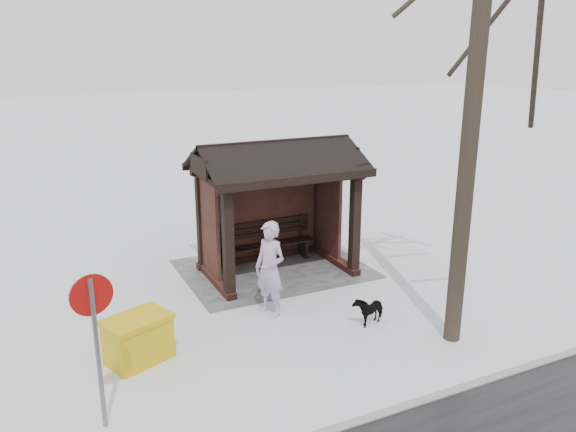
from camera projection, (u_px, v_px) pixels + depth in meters
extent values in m
plane|color=white|center=(278.00, 272.00, 13.05)|extent=(120.00, 120.00, 0.00)
cube|color=gray|center=(433.00, 398.00, 8.29)|extent=(120.00, 0.15, 0.06)
cube|color=gray|center=(274.00, 269.00, 13.22)|extent=(4.20, 3.20, 0.02)
cube|color=#3D1D16|center=(262.00, 256.00, 13.80)|extent=(3.30, 0.22, 0.16)
cube|color=#3D1D16|center=(333.00, 259.00, 13.65)|extent=(0.22, 2.10, 0.16)
cube|color=#3D1D16|center=(216.00, 280.00, 12.40)|extent=(0.22, 2.10, 0.16)
cube|color=black|center=(355.00, 227.00, 12.57)|extent=(0.20, 0.20, 2.30)
cube|color=black|center=(228.00, 246.00, 11.32)|extent=(0.20, 0.20, 2.30)
cube|color=black|center=(316.00, 208.00, 14.12)|extent=(0.20, 0.20, 2.30)
cube|color=black|center=(202.00, 223.00, 12.88)|extent=(0.20, 0.20, 2.30)
cube|color=black|center=(262.00, 212.00, 13.48)|extent=(2.80, 0.08, 2.14)
cube|color=black|center=(328.00, 210.00, 13.59)|extent=(0.08, 1.17, 2.14)
cube|color=black|center=(209.00, 226.00, 12.35)|extent=(0.08, 1.17, 2.14)
cube|color=black|center=(295.00, 181.00, 11.60)|extent=(3.40, 0.20, 0.18)
cube|color=black|center=(261.00, 165.00, 13.16)|extent=(3.40, 0.20, 0.18)
cylinder|color=black|center=(474.00, 95.00, 8.83)|extent=(0.29, 0.29, 8.55)
imported|color=#B0A3BF|center=(270.00, 269.00, 10.71)|extent=(0.69, 0.81, 1.87)
imported|color=black|center=(369.00, 309.00, 10.54)|extent=(0.73, 0.50, 0.56)
cube|color=gold|center=(138.00, 341.00, 9.22)|extent=(1.15, 0.97, 0.71)
cube|color=gold|center=(137.00, 320.00, 9.10)|extent=(1.22, 1.04, 0.09)
cylinder|color=slate|center=(98.00, 355.00, 7.39)|extent=(0.07, 0.07, 2.18)
cylinder|color=#9E0D0B|center=(91.00, 295.00, 7.17)|extent=(0.56, 0.15, 0.57)
cylinder|color=white|center=(91.00, 294.00, 7.19)|extent=(0.43, 0.12, 0.44)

